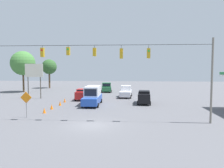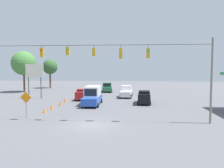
{
  "view_description": "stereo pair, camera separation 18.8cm",
  "coord_description": "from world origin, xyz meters",
  "px_view_note": "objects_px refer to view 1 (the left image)",
  "views": [
    {
      "loc": [
        -3.35,
        20.05,
        5.38
      ],
      "look_at": [
        -1.12,
        -10.09,
        3.19
      ],
      "focal_mm": 35.0,
      "sensor_mm": 36.0,
      "label": 1
    },
    {
      "loc": [
        -3.54,
        20.04,
        5.38
      ],
      "look_at": [
        -1.12,
        -10.09,
        3.19
      ],
      "focal_mm": 35.0,
      "sensor_mm": 36.0,
      "label": 2
    }
  ],
  "objects_px": {
    "pickup_truck_white_oncoming_deep": "(126,92)",
    "sedan_red_withflow_far": "(82,94)",
    "box_truck_blue_withflow_mid": "(93,96)",
    "tree_horizon_right": "(49,67)",
    "overhead_signal_span": "(95,67)",
    "pickup_truck_green_withflow_deep": "(107,87)",
    "sedan_black_oncoming_far": "(144,97)",
    "work_zone_sign": "(26,99)",
    "roadside_billboard": "(34,73)",
    "tree_horizon_left": "(23,63)",
    "traffic_cone_second": "(52,107)",
    "traffic_cone_fourth": "(65,100)",
    "traffic_cone_nearest": "(44,110)",
    "traffic_cone_third": "(60,103)"
  },
  "relations": [
    {
      "from": "work_zone_sign",
      "to": "tree_horizon_left",
      "type": "xyz_separation_m",
      "value": [
        12.47,
        -24.63,
        4.49
      ]
    },
    {
      "from": "overhead_signal_span",
      "to": "traffic_cone_second",
      "type": "bearing_deg",
      "value": -41.61
    },
    {
      "from": "traffic_cone_third",
      "to": "overhead_signal_span",
      "type": "bearing_deg",
      "value": 126.3
    },
    {
      "from": "pickup_truck_white_oncoming_deep",
      "to": "roadside_billboard",
      "type": "bearing_deg",
      "value": 10.29
    },
    {
      "from": "traffic_cone_nearest",
      "to": "tree_horizon_right",
      "type": "height_order",
      "value": "tree_horizon_right"
    },
    {
      "from": "box_truck_blue_withflow_mid",
      "to": "traffic_cone_nearest",
      "type": "xyz_separation_m",
      "value": [
        4.79,
        6.41,
        -1.02
      ]
    },
    {
      "from": "box_truck_blue_withflow_mid",
      "to": "tree_horizon_right",
      "type": "xyz_separation_m",
      "value": [
        15.99,
        -25.85,
        4.36
      ]
    },
    {
      "from": "sedan_black_oncoming_far",
      "to": "roadside_billboard",
      "type": "relative_size",
      "value": 0.76
    },
    {
      "from": "sedan_red_withflow_far",
      "to": "traffic_cone_third",
      "type": "distance_m",
      "value": 6.12
    },
    {
      "from": "pickup_truck_white_oncoming_deep",
      "to": "sedan_red_withflow_far",
      "type": "distance_m",
      "value": 8.41
    },
    {
      "from": "pickup_truck_white_oncoming_deep",
      "to": "tree_horizon_right",
      "type": "xyz_separation_m",
      "value": [
        20.78,
        -16.95,
        4.74
      ]
    },
    {
      "from": "traffic_cone_nearest",
      "to": "traffic_cone_second",
      "type": "height_order",
      "value": "same"
    },
    {
      "from": "tree_horizon_right",
      "to": "work_zone_sign",
      "type": "bearing_deg",
      "value": 106.33
    },
    {
      "from": "pickup_truck_green_withflow_deep",
      "to": "roadside_billboard",
      "type": "height_order",
      "value": "roadside_billboard"
    },
    {
      "from": "tree_horizon_right",
      "to": "traffic_cone_nearest",
      "type": "bearing_deg",
      "value": 109.15
    },
    {
      "from": "box_truck_blue_withflow_mid",
      "to": "work_zone_sign",
      "type": "height_order",
      "value": "work_zone_sign"
    },
    {
      "from": "box_truck_blue_withflow_mid",
      "to": "traffic_cone_third",
      "type": "xyz_separation_m",
      "value": [
        4.58,
        1.0,
        -1.02
      ]
    },
    {
      "from": "sedan_black_oncoming_far",
      "to": "roadside_billboard",
      "type": "xyz_separation_m",
      "value": [
        19.07,
        -4.34,
        3.42
      ]
    },
    {
      "from": "traffic_cone_second",
      "to": "box_truck_blue_withflow_mid",
      "type": "bearing_deg",
      "value": -140.73
    },
    {
      "from": "sedan_black_oncoming_far",
      "to": "work_zone_sign",
      "type": "xyz_separation_m",
      "value": [
        13.49,
        10.4,
        0.96
      ]
    },
    {
      "from": "traffic_cone_second",
      "to": "traffic_cone_fourth",
      "type": "bearing_deg",
      "value": -90.09
    },
    {
      "from": "sedan_black_oncoming_far",
      "to": "traffic_cone_second",
      "type": "relative_size",
      "value": 6.98
    },
    {
      "from": "traffic_cone_fourth",
      "to": "tree_horizon_right",
      "type": "relative_size",
      "value": 0.09
    },
    {
      "from": "traffic_cone_second",
      "to": "traffic_cone_fourth",
      "type": "height_order",
      "value": "same"
    },
    {
      "from": "overhead_signal_span",
      "to": "traffic_cone_nearest",
      "type": "xyz_separation_m",
      "value": [
        6.71,
        -3.45,
        -5.12
      ]
    },
    {
      "from": "pickup_truck_white_oncoming_deep",
      "to": "traffic_cone_nearest",
      "type": "height_order",
      "value": "pickup_truck_white_oncoming_deep"
    },
    {
      "from": "sedan_black_oncoming_far",
      "to": "work_zone_sign",
      "type": "height_order",
      "value": "work_zone_sign"
    },
    {
      "from": "pickup_truck_green_withflow_deep",
      "to": "traffic_cone_third",
      "type": "bearing_deg",
      "value": 75.56
    },
    {
      "from": "work_zone_sign",
      "to": "sedan_black_oncoming_far",
      "type": "bearing_deg",
      "value": -142.36
    },
    {
      "from": "box_truck_blue_withflow_mid",
      "to": "tree_horizon_left",
      "type": "height_order",
      "value": "tree_horizon_left"
    },
    {
      "from": "box_truck_blue_withflow_mid",
      "to": "roadside_billboard",
      "type": "relative_size",
      "value": 1.08
    },
    {
      "from": "sedan_red_withflow_far",
      "to": "sedan_black_oncoming_far",
      "type": "xyz_separation_m",
      "value": [
        -10.15,
        3.09,
        0.05
      ]
    },
    {
      "from": "sedan_black_oncoming_far",
      "to": "traffic_cone_fourth",
      "type": "height_order",
      "value": "sedan_black_oncoming_far"
    },
    {
      "from": "roadside_billboard",
      "to": "tree_horizon_left",
      "type": "xyz_separation_m",
      "value": [
        6.89,
        -9.89,
        2.03
      ]
    },
    {
      "from": "pickup_truck_white_oncoming_deep",
      "to": "tree_horizon_left",
      "type": "height_order",
      "value": "tree_horizon_left"
    },
    {
      "from": "pickup_truck_white_oncoming_deep",
      "to": "traffic_cone_third",
      "type": "xyz_separation_m",
      "value": [
        9.36,
        9.9,
        -0.64
      ]
    },
    {
      "from": "overhead_signal_span",
      "to": "sedan_red_withflow_far",
      "type": "distance_m",
      "value": 15.87
    },
    {
      "from": "sedan_red_withflow_far",
      "to": "pickup_truck_green_withflow_deep",
      "type": "distance_m",
      "value": 13.47
    },
    {
      "from": "traffic_cone_second",
      "to": "sedan_red_withflow_far",
      "type": "bearing_deg",
      "value": -104.74
    },
    {
      "from": "sedan_black_oncoming_far",
      "to": "sedan_red_withflow_far",
      "type": "bearing_deg",
      "value": -16.95
    },
    {
      "from": "pickup_truck_white_oncoming_deep",
      "to": "work_zone_sign",
      "type": "xyz_separation_m",
      "value": [
        10.63,
        17.68,
        1.01
      ]
    },
    {
      "from": "pickup_truck_green_withflow_deep",
      "to": "work_zone_sign",
      "type": "distance_m",
      "value": 27.39
    },
    {
      "from": "sedan_red_withflow_far",
      "to": "traffic_cone_third",
      "type": "bearing_deg",
      "value": 70.09
    },
    {
      "from": "overhead_signal_span",
      "to": "pickup_truck_green_withflow_deep",
      "type": "relative_size",
      "value": 4.0
    },
    {
      "from": "pickup_truck_green_withflow_deep",
      "to": "traffic_cone_nearest",
      "type": "distance_m",
      "value": 24.83
    },
    {
      "from": "work_zone_sign",
      "to": "tree_horizon_right",
      "type": "distance_m",
      "value": 36.28
    },
    {
      "from": "traffic_cone_third",
      "to": "pickup_truck_white_oncoming_deep",
      "type": "bearing_deg",
      "value": -133.39
    },
    {
      "from": "tree_horizon_left",
      "to": "tree_horizon_right",
      "type": "height_order",
      "value": "tree_horizon_left"
    },
    {
      "from": "box_truck_blue_withflow_mid",
      "to": "roadside_billboard",
      "type": "height_order",
      "value": "roadside_billboard"
    },
    {
      "from": "sedan_black_oncoming_far",
      "to": "work_zone_sign",
      "type": "relative_size",
      "value": 1.64
    }
  ]
}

